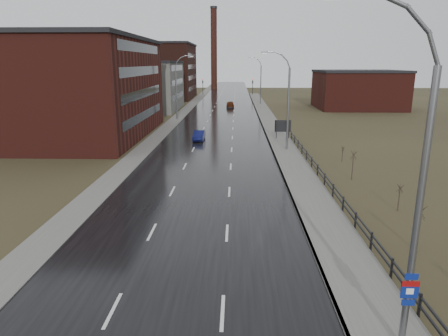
# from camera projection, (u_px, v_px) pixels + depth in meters

# --- Properties ---
(road) EXTENTS (14.00, 300.00, 0.06)m
(road) POSITION_uv_depth(u_px,v_px,m) (220.00, 121.00, 70.72)
(road) COLOR black
(road) RESTS_ON ground
(sidewalk_right) EXTENTS (3.20, 180.00, 0.18)m
(sidewalk_right) POSITION_uv_depth(u_px,v_px,m) (286.00, 152.00, 46.29)
(sidewalk_right) COLOR #595651
(sidewalk_right) RESTS_ON ground
(curb_right) EXTENTS (0.16, 180.00, 0.18)m
(curb_right) POSITION_uv_depth(u_px,v_px,m) (273.00, 152.00, 46.34)
(curb_right) COLOR slate
(curb_right) RESTS_ON ground
(sidewalk_left) EXTENTS (2.40, 260.00, 0.12)m
(sidewalk_left) POSITION_uv_depth(u_px,v_px,m) (174.00, 121.00, 70.96)
(sidewalk_left) COLOR #595651
(sidewalk_left) RESTS_ON ground
(warehouse_near) EXTENTS (22.44, 28.56, 13.50)m
(warehouse_near) POSITION_uv_depth(u_px,v_px,m) (64.00, 88.00, 55.13)
(warehouse_near) COLOR #471914
(warehouse_near) RESTS_ON ground
(warehouse_mid) EXTENTS (16.32, 20.40, 10.50)m
(warehouse_mid) POSITION_uv_depth(u_px,v_px,m) (141.00, 85.00, 87.31)
(warehouse_mid) COLOR slate
(warehouse_mid) RESTS_ON ground
(warehouse_far) EXTENTS (26.52, 24.48, 15.50)m
(warehouse_far) POSITION_uv_depth(u_px,v_px,m) (148.00, 71.00, 115.81)
(warehouse_far) COLOR #331611
(warehouse_far) RESTS_ON ground
(building_right) EXTENTS (18.36, 16.32, 8.50)m
(building_right) POSITION_uv_depth(u_px,v_px,m) (358.00, 89.00, 90.01)
(building_right) COLOR #471914
(building_right) RESTS_ON ground
(smokestack) EXTENTS (2.70, 2.70, 30.70)m
(smokestack) POSITION_uv_depth(u_px,v_px,m) (214.00, 48.00, 153.92)
(smokestack) COLOR #331611
(smokestack) RESTS_ON ground
(streetlight_main) EXTENTS (3.91, 0.29, 12.11)m
(streetlight_main) POSITION_uv_depth(u_px,v_px,m) (411.00, 191.00, 12.88)
(streetlight_main) COLOR slate
(streetlight_main) RESTS_ON ground
(streetlight_right_mid) EXTENTS (3.36, 0.28, 11.35)m
(streetlight_right_mid) POSITION_uv_depth(u_px,v_px,m) (286.00, 101.00, 45.80)
(streetlight_right_mid) COLOR slate
(streetlight_right_mid) RESTS_ON ground
(streetlight_left) EXTENTS (3.36, 0.28, 11.35)m
(streetlight_left) POSITION_uv_depth(u_px,v_px,m) (178.00, 87.00, 71.40)
(streetlight_left) COLOR slate
(streetlight_left) RESTS_ON ground
(streetlight_right_far) EXTENTS (3.36, 0.28, 11.35)m
(streetlight_right_far) POSITION_uv_depth(u_px,v_px,m) (260.00, 81.00, 97.98)
(streetlight_right_far) COLOR slate
(streetlight_right_far) RESTS_ON ground
(guardrail) EXTENTS (0.10, 53.05, 1.10)m
(guardrail) POSITION_uv_depth(u_px,v_px,m) (335.00, 191.00, 29.96)
(guardrail) COLOR black
(guardrail) RESTS_ON ground
(shrub_c) EXTENTS (0.63, 0.67, 2.68)m
(shrub_c) POSITION_uv_depth(u_px,v_px,m) (419.00, 227.00, 21.71)
(shrub_c) COLOR #382D23
(shrub_c) RESTS_ON ground
(shrub_d) EXTENTS (0.46, 0.49, 1.94)m
(shrub_d) POSITION_uv_depth(u_px,v_px,m) (399.00, 197.00, 27.78)
(shrub_d) COLOR #382D23
(shrub_d) RESTS_ON ground
(shrub_e) EXTENTS (0.62, 0.65, 2.62)m
(shrub_e) POSITION_uv_depth(u_px,v_px,m) (353.00, 164.00, 35.20)
(shrub_e) COLOR #382D23
(shrub_e) RESTS_ON ground
(shrub_f) EXTENTS (0.40, 0.42, 1.65)m
(shrub_f) POSITION_uv_depth(u_px,v_px,m) (342.00, 154.00, 41.71)
(shrub_f) COLOR #382D23
(shrub_f) RESTS_ON ground
(billboard) EXTENTS (2.19, 0.17, 2.64)m
(billboard) POSITION_uv_depth(u_px,v_px,m) (283.00, 127.00, 53.67)
(billboard) COLOR black
(billboard) RESTS_ON ground
(traffic_light_left) EXTENTS (0.58, 2.73, 5.30)m
(traffic_light_left) POSITION_uv_depth(u_px,v_px,m) (203.00, 80.00, 127.77)
(traffic_light_left) COLOR black
(traffic_light_left) RESTS_ON ground
(traffic_light_right) EXTENTS (0.58, 2.73, 5.30)m
(traffic_light_right) POSITION_uv_depth(u_px,v_px,m) (253.00, 80.00, 127.30)
(traffic_light_right) COLOR black
(traffic_light_right) RESTS_ON ground
(car_near) EXTENTS (1.44, 3.94, 1.29)m
(car_near) POSITION_uv_depth(u_px,v_px,m) (199.00, 136.00, 53.10)
(car_near) COLOR #0E1246
(car_near) RESTS_ON ground
(car_far) EXTENTS (1.89, 4.46, 1.51)m
(car_far) POSITION_uv_depth(u_px,v_px,m) (230.00, 104.00, 92.25)
(car_far) COLOR #501F0D
(car_far) RESTS_ON ground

